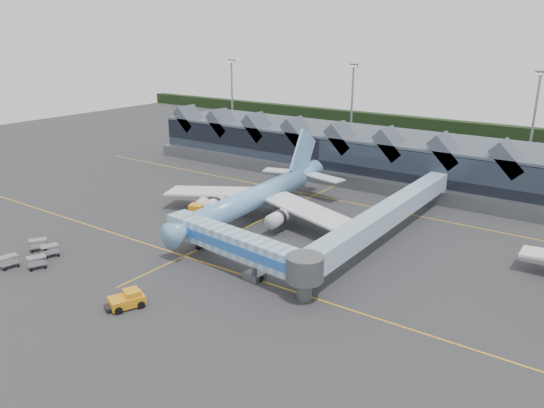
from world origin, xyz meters
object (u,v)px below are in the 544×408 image
Objects in this scene: main_airliner at (258,196)px; pushback_tug at (127,300)px; jet_bridge at (248,249)px; fuel_truck at (205,204)px.

pushback_tug is (5.81, -33.25, -3.12)m from main_airliner.
jet_bridge reaches higher than pushback_tug.
main_airliner is 10.08m from fuel_truck.
main_airliner is at bearing 124.08° from pushback_tug.
jet_bridge is (12.44, -18.85, -0.06)m from main_airliner.
fuel_truck is 1.90× the size of pushback_tug.
jet_bridge is 16.14m from pushback_tug.
main_airliner is 22.59m from jet_bridge.
fuel_truck is at bearing -163.73° from main_airliner.
pushback_tug is (15.09, -29.98, -0.88)m from fuel_truck.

